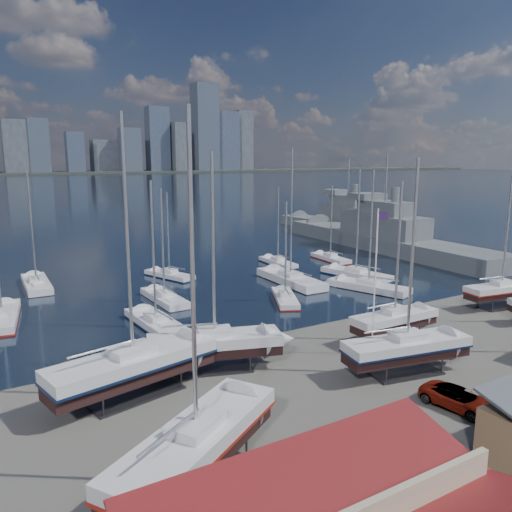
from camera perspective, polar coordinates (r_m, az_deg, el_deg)
ground at (r=42.47m, az=15.05°, el=-11.46°), size 1400.00×1400.00×0.00m
water at (r=338.69m, az=-25.90°, el=7.19°), size 1400.00×600.00×0.40m
sailboat_cradle_0 at (r=35.58m, az=-13.82°, el=-12.03°), size 12.25×5.74×18.87m
sailboat_cradle_1 at (r=26.40m, az=-6.80°, el=-20.50°), size 11.37×8.82×18.29m
sailboat_cradle_2 at (r=38.81m, az=-4.73°, el=-9.95°), size 10.53×5.82×16.52m
sailboat_cradle_3 at (r=39.65m, az=16.84°, el=-9.98°), size 10.30×4.56×16.09m
sailboat_cradle_4 at (r=46.35m, az=15.56°, el=-6.96°), size 8.60×2.49×14.15m
sailboat_cradle_6 at (r=60.54m, az=26.24°, el=-3.50°), size 8.96×3.74×14.19m
sailboat_moored_1 at (r=56.08m, az=-27.00°, el=-6.43°), size 4.35×10.57×15.33m
sailboat_moored_2 at (r=68.67m, az=-23.77°, el=-3.10°), size 3.10×10.21×15.31m
sailboat_moored_3 at (r=49.35m, az=-11.34°, el=-7.70°), size 3.45×10.03×14.74m
sailboat_moored_4 at (r=57.84m, az=-10.41°, el=-4.86°), size 2.81×9.02×13.50m
sailboat_moored_5 at (r=69.15m, az=-9.86°, el=-2.24°), size 4.91×8.46×12.21m
sailboat_moored_6 at (r=57.05m, az=3.35°, el=-4.93°), size 5.46×8.14×11.91m
sailboat_moored_7 at (r=65.22m, az=3.96°, el=-2.89°), size 3.63×12.10×18.16m
sailboat_moored_8 at (r=76.45m, az=2.51°, el=-0.81°), size 2.78×8.44×12.46m
sailboat_moored_9 at (r=63.15m, az=12.73°, el=-3.60°), size 6.12×10.55×15.38m
sailboat_moored_10 at (r=69.62m, az=11.35°, el=-2.20°), size 4.98×10.64×15.35m
sailboat_moored_11 at (r=80.48m, az=8.49°, el=-0.33°), size 2.92×8.48×12.46m
naval_ship_east at (r=92.49m, az=14.31°, el=1.78°), size 10.30×49.27×18.40m
naval_ship_west at (r=113.05m, az=10.32°, el=3.57°), size 9.84×39.63×17.53m
car_a at (r=28.93m, az=17.59°, el=-21.26°), size 3.18×4.75×1.50m
car_b at (r=30.25m, az=11.62°, el=-19.48°), size 4.63×2.79×1.44m
car_c at (r=36.12m, az=22.17°, el=-14.87°), size 3.08×5.23×1.36m
flagpole at (r=41.35m, az=13.57°, el=-1.79°), size 1.07×0.12×12.16m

